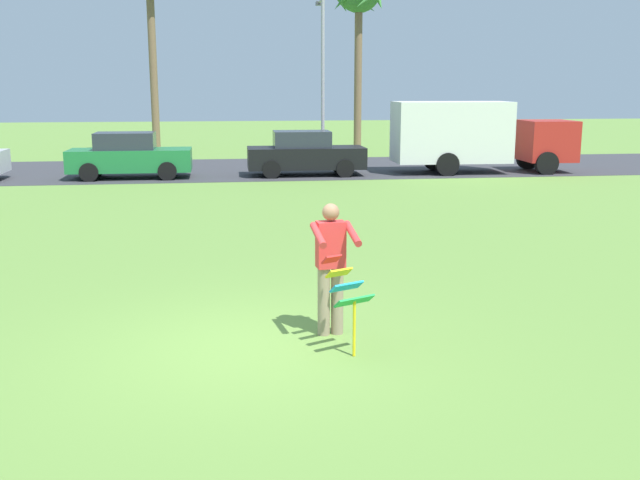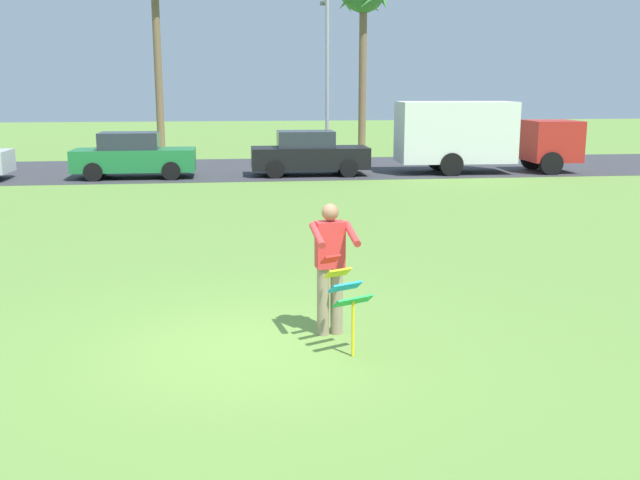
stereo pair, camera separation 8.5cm
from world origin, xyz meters
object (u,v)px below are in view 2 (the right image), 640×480
kite_held (345,290)px  parked_car_green (134,156)px  parked_truck_red_cab (477,135)px  person_kite_flyer (330,264)px  streetlight_pole (327,67)px  parked_car_black (309,154)px

kite_held → parked_car_green: bearing=104.3°
parked_truck_red_cab → kite_held: bearing=-113.6°
parked_truck_red_cab → parked_car_green: bearing=180.0°
person_kite_flyer → parked_car_green: size_ratio=0.41×
kite_held → person_kite_flyer: bearing=97.4°
parked_car_green → parked_truck_red_cab: size_ratio=0.62×
person_kite_flyer → parked_truck_red_cab: 19.07m
kite_held → streetlight_pole: 25.38m
parked_car_green → streetlight_pole: streetlight_pole is taller
parked_truck_red_cab → streetlight_pole: 8.78m
person_kite_flyer → kite_held: bearing=-82.6°
kite_held → streetlight_pole: (3.22, 24.97, 3.21)m
person_kite_flyer → kite_held: size_ratio=1.49×
kite_held → streetlight_pole: size_ratio=0.17×
parked_car_black → streetlight_pole: (1.61, 6.98, 3.22)m
streetlight_pole → kite_held: bearing=-97.4°
person_kite_flyer → parked_car_black: (1.70, 17.32, -0.18)m
kite_held → parked_car_black: parked_car_black is taller
parked_truck_red_cab → person_kite_flyer: bearing=-114.7°
person_kite_flyer → parked_car_black: size_ratio=0.41×
parked_car_black → parked_truck_red_cab: parked_truck_red_cab is taller
streetlight_pole → person_kite_flyer: bearing=-97.8°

